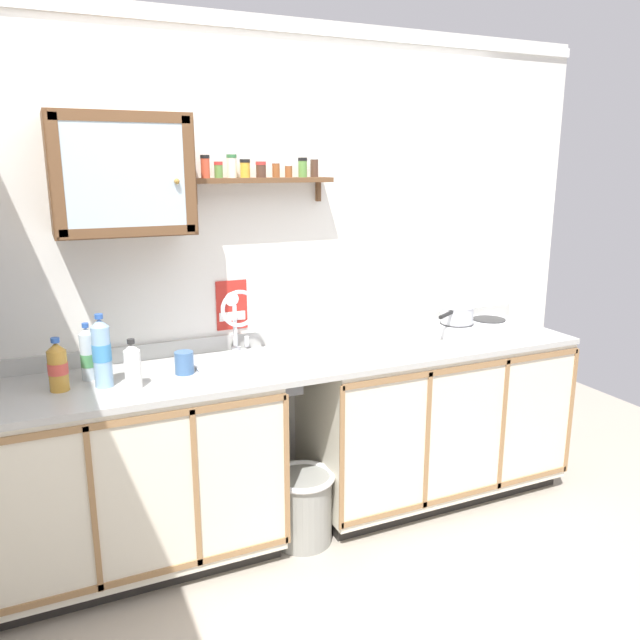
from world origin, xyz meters
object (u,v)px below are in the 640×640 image
bottle_water_clear_0 (88,355)px  bottle_juice_amber_3 (58,367)px  warning_sign (232,305)px  sink (247,365)px  bottle_water_blue_2 (102,353)px  trash_bin (303,506)px  bottle_opaque_white_1 (133,366)px  wall_cabinet (121,175)px  hot_plate_stove (475,328)px  mug (184,362)px  saucepan (457,314)px

bottle_water_clear_0 → bottle_juice_amber_3: (-0.13, -0.10, -0.01)m
bottle_water_clear_0 → warning_sign: bearing=15.3°
sink → bottle_juice_amber_3: bearing=-176.7°
bottle_water_blue_2 → trash_bin: bottle_water_blue_2 is taller
bottle_water_clear_0 → bottle_opaque_white_1: bearing=-51.0°
trash_bin → sink: bearing=138.0°
wall_cabinet → warning_sign: 0.85m
sink → trash_bin: size_ratio=1.38×
bottle_opaque_white_1 → warning_sign: warning_sign is taller
warning_sign → trash_bin: size_ratio=0.69×
bottle_juice_amber_3 → hot_plate_stove: bearing=0.6°
sink → bottle_opaque_white_1: 0.59m
trash_bin → bottle_juice_amber_3: bearing=172.4°
sink → hot_plate_stove: (1.34, -0.03, 0.05)m
bottle_juice_amber_3 → warning_sign: size_ratio=0.91×
hot_plate_stove → bottle_juice_amber_3: bearing=-179.4°
bottle_juice_amber_3 → mug: bottle_juice_amber_3 is taller
sink → mug: sink is taller
sink → bottle_water_blue_2: 0.69m
bottle_opaque_white_1 → mug: (0.24, 0.11, -0.05)m
sink → bottle_juice_amber_3: size_ratio=2.19×
hot_plate_stove → bottle_water_clear_0: 2.07m
wall_cabinet → saucepan: bearing=-3.3°
sink → saucepan: bearing=-0.3°
hot_plate_stove → bottle_water_blue_2: bearing=-178.7°
bottle_water_clear_0 → bottle_opaque_white_1: 0.26m
sink → trash_bin: 0.76m
saucepan → mug: (-1.54, -0.04, -0.07)m
bottle_water_clear_0 → sink: bearing=-4.1°
wall_cabinet → bottle_water_clear_0: bearing=-167.4°
mug → trash_bin: bearing=-15.8°
sink → bottle_juice_amber_3: sink is taller
bottle_opaque_white_1 → warning_sign: size_ratio=0.86×
bottle_water_clear_0 → bottle_opaque_white_1: (0.16, -0.20, -0.01)m
bottle_water_blue_2 → warning_sign: 0.75m
hot_plate_stove → bottle_juice_amber_3: size_ratio=2.02×
hot_plate_stove → warning_sign: 1.38m
bottle_juice_amber_3 → trash_bin: bottle_juice_amber_3 is taller
saucepan → warning_sign: bearing=168.3°
mug → hot_plate_stove: bearing=0.5°
warning_sign → sink: bearing=-91.0°
mug → trash_bin: size_ratio=0.35×
bottle_water_clear_0 → bottle_water_blue_2: bearing=-68.1°
bottle_opaque_white_1 → saucepan: bearing=4.6°
bottle_water_clear_0 → trash_bin: size_ratio=0.70×
hot_plate_stove → bottle_juice_amber_3: (-2.19, -0.02, 0.07)m
bottle_water_clear_0 → mug: 0.42m
hot_plate_stove → warning_sign: bearing=168.4°
bottle_water_blue_2 → mug: size_ratio=2.52×
bottle_juice_amber_3 → mug: size_ratio=1.82×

